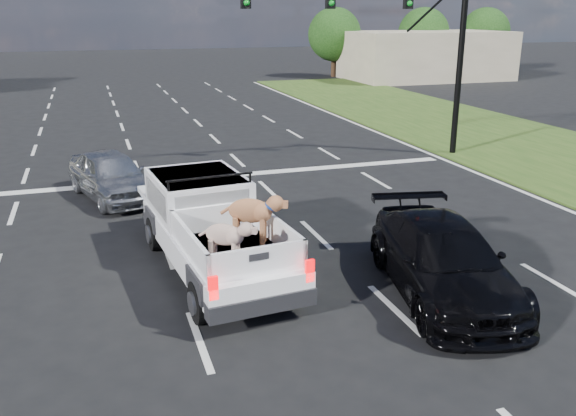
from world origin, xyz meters
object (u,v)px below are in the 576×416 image
Objects in this scene: traffic_signal at (402,22)px; pickup_truck at (213,227)px; black_coupe at (443,260)px; silver_sedan at (111,175)px.

traffic_signal is 1.68× the size of pickup_truck.
black_coupe is at bearing -113.00° from traffic_signal.
traffic_signal reaches higher than silver_sedan.
silver_sedan is (-9.87, -1.90, -4.05)m from traffic_signal.
pickup_truck is 1.37× the size of silver_sedan.
pickup_truck is 6.08m from silver_sedan.
pickup_truck is at bearing 158.49° from black_coupe.
traffic_signal is 11.78m from black_coupe.
black_coupe is at bearing -72.37° from silver_sedan.
black_coupe is (5.55, -8.28, 0.01)m from silver_sedan.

